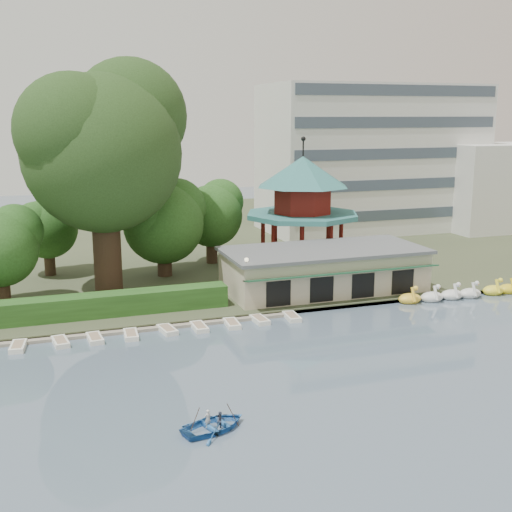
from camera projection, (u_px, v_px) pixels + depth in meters
name	position (u px, v px, depth m)	size (l,w,h in m)	color
ground_plane	(325.00, 408.00, 36.55)	(220.00, 220.00, 0.00)	slate
shore	(159.00, 240.00, 84.56)	(220.00, 70.00, 0.40)	#424930
embankment	(236.00, 317.00, 52.50)	(220.00, 0.60, 0.30)	gray
dock	(85.00, 334.00, 48.64)	(34.00, 1.60, 0.24)	gray
boathouse	(324.00, 269.00, 59.49)	(18.60, 9.39, 3.90)	#BCAE91
pavilion	(302.00, 200.00, 68.28)	(12.40, 12.40, 13.50)	#BCAE91
office_building	(391.00, 163.00, 90.02)	(38.00, 18.00, 20.00)	silver
hedge	(42.00, 310.00, 50.48)	(30.00, 2.00, 1.80)	#2A561E
lamp_post	(247.00, 273.00, 53.86)	(0.36, 0.36, 4.28)	black
big_tree	(104.00, 141.00, 56.82)	(15.51, 14.45, 21.14)	#3A281C
small_trees	(82.00, 227.00, 61.03)	(40.13, 16.72, 9.72)	#3A281C
swan_boats	(481.00, 292.00, 59.13)	(16.68, 2.12, 1.92)	yellow
moored_rowboats	(95.00, 338.00, 47.55)	(32.72, 2.69, 0.36)	white
rowboat_with_passengers	(214.00, 421.00, 33.95)	(6.03, 5.07, 2.01)	#2963A7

